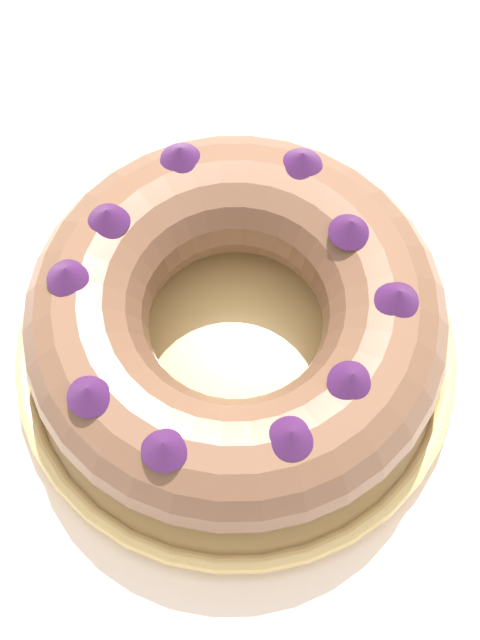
% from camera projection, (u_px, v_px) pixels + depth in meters
% --- Properties ---
extents(ground_plane, '(8.00, 8.00, 0.00)m').
position_uv_depth(ground_plane, '(226.00, 577.00, 1.28)').
color(ground_plane, '#4C4742').
extents(dining_table, '(1.13, 1.08, 0.76)m').
position_uv_depth(dining_table, '(213.00, 437.00, 0.68)').
color(dining_table, beige).
rests_on(dining_table, ground_plane).
extents(serving_dish, '(0.29, 0.29, 0.02)m').
position_uv_depth(serving_dish, '(240.00, 351.00, 0.60)').
color(serving_dish, tan).
rests_on(serving_dish, dining_table).
extents(bundt_cake, '(0.26, 0.26, 0.09)m').
position_uv_depth(bundt_cake, '(240.00, 320.00, 0.55)').
color(bundt_cake, brown).
rests_on(bundt_cake, serving_dish).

